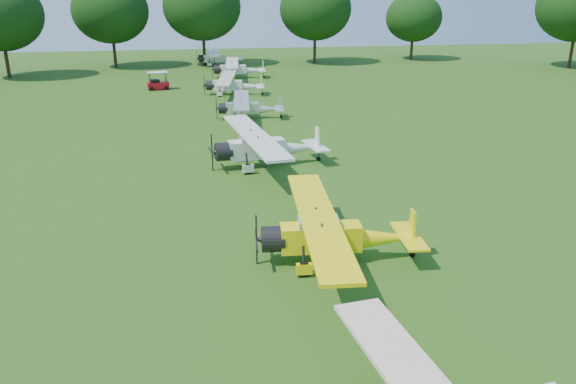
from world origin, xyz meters
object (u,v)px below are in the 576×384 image
(aircraft_3, at_px, (265,145))
(golf_cart, at_px, (158,84))
(aircraft_7, at_px, (218,57))
(aircraft_6, at_px, (237,68))
(aircraft_4, at_px, (248,106))
(aircraft_2, at_px, (333,233))
(aircraft_5, at_px, (232,84))

(aircraft_3, xyz_separation_m, golf_cart, (-7.97, 30.35, -0.70))
(aircraft_7, bearing_deg, aircraft_6, -80.47)
(aircraft_3, relative_size, aircraft_7, 1.11)
(aircraft_4, bearing_deg, aircraft_7, 96.24)
(aircraft_3, distance_m, aircraft_7, 49.85)
(aircraft_4, xyz_separation_m, aircraft_6, (1.16, 23.47, 0.16))
(aircraft_7, relative_size, golf_cart, 4.31)
(aircraft_2, height_order, golf_cart, aircraft_2)
(aircraft_5, bearing_deg, aircraft_4, -79.51)
(aircraft_6, bearing_deg, aircraft_7, 102.60)
(aircraft_5, bearing_deg, aircraft_2, -79.99)
(aircraft_4, distance_m, aircraft_7, 35.92)
(aircraft_3, distance_m, aircraft_4, 13.94)
(aircraft_4, bearing_deg, golf_cart, 122.35)
(aircraft_4, xyz_separation_m, golf_cart, (-8.34, 16.41, -0.42))
(aircraft_6, relative_size, aircraft_7, 1.02)
(aircraft_6, relative_size, golf_cart, 4.38)
(aircraft_6, xyz_separation_m, golf_cart, (-9.50, -7.06, -0.59))
(aircraft_6, distance_m, aircraft_7, 12.56)
(golf_cart, bearing_deg, aircraft_5, -38.89)
(aircraft_6, bearing_deg, golf_cart, -138.47)
(aircraft_2, height_order, aircraft_6, aircraft_2)
(aircraft_3, height_order, aircraft_6, aircraft_3)
(aircraft_5, bearing_deg, aircraft_3, -81.42)
(aircraft_2, relative_size, aircraft_3, 0.93)
(aircraft_7, bearing_deg, golf_cart, -110.01)
(aircraft_4, distance_m, aircraft_5, 11.75)
(golf_cart, bearing_deg, aircraft_7, 59.74)
(aircraft_6, bearing_deg, aircraft_2, -85.70)
(aircraft_2, distance_m, aircraft_5, 39.31)
(aircraft_7, bearing_deg, aircraft_3, -88.00)
(aircraft_4, bearing_deg, aircraft_3, -86.14)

